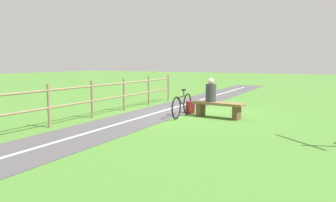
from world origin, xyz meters
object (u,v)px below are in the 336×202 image
object	(u,v)px
bench	(218,107)
person_seated	(211,92)
backpack	(190,107)
bicycle	(182,105)

from	to	relation	value
bench	person_seated	size ratio (longest dim) A/B	2.22
bench	backpack	world-z (taller)	bench
bicycle	backpack	world-z (taller)	bicycle
bicycle	backpack	xyz separation A→B (m)	(0.04, -0.75, -0.18)
bench	bicycle	distance (m)	1.19
bicycle	backpack	distance (m)	0.78
backpack	bicycle	bearing A→B (deg)	93.28
person_seated	bicycle	world-z (taller)	person_seated
backpack	person_seated	bearing A→B (deg)	158.31
bench	backpack	bearing A→B (deg)	-13.27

